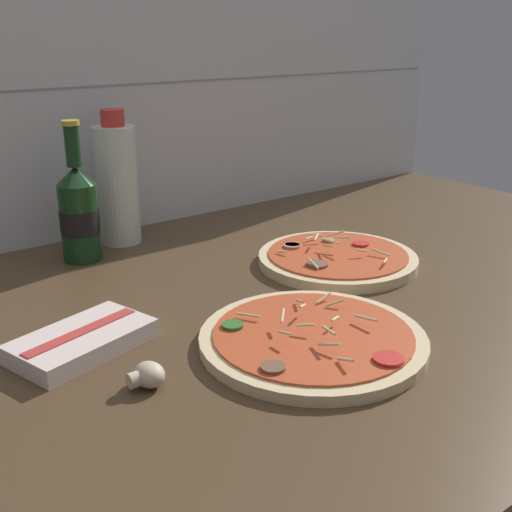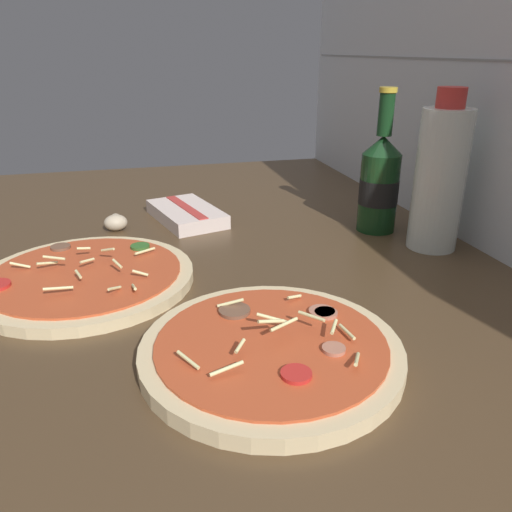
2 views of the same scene
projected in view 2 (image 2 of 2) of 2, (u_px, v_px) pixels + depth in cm
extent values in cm
cube|color=#4C3823|center=(200.00, 315.00, 61.32)|extent=(160.00, 90.00, 2.50)
cylinder|color=beige|center=(86.00, 278.00, 66.44)|extent=(28.43, 28.43, 1.43)
cylinder|color=#C14C28|center=(85.00, 273.00, 66.11)|extent=(25.02, 25.02, 0.30)
cylinder|color=brown|center=(61.00, 247.00, 73.63)|extent=(2.86, 2.86, 0.40)
cylinder|color=#336628|center=(140.00, 246.00, 73.90)|extent=(2.81, 2.81, 0.40)
cylinder|color=beige|center=(78.00, 274.00, 62.60)|extent=(1.95, 1.02, 0.57)
cylinder|color=beige|center=(134.00, 287.00, 60.53)|extent=(2.79, 0.66, 1.06)
cylinder|color=beige|center=(20.00, 265.00, 66.25)|extent=(0.47, 2.56, 1.16)
cylinder|color=beige|center=(84.00, 248.00, 69.67)|extent=(0.70, 1.87, 0.61)
cylinder|color=beige|center=(108.00, 250.00, 68.18)|extent=(1.99, 2.00, 1.06)
cylinder|color=beige|center=(54.00, 258.00, 65.25)|extent=(1.14, 2.88, 0.67)
cylinder|color=beige|center=(58.00, 288.00, 59.13)|extent=(0.82, 3.41, 0.72)
cylinder|color=beige|center=(115.00, 288.00, 60.01)|extent=(2.24, 1.62, 1.12)
cylinder|color=beige|center=(87.00, 261.00, 66.52)|extent=(1.79, 1.86, 0.64)
cylinder|color=beige|center=(117.00, 264.00, 64.69)|extent=(1.95, 1.34, 0.81)
cylinder|color=beige|center=(47.00, 263.00, 66.27)|extent=(1.65, 2.58, 0.93)
cylinder|color=beige|center=(140.00, 273.00, 63.83)|extent=(0.97, 2.10, 0.90)
cylinder|color=beige|center=(145.00, 251.00, 71.29)|extent=(2.03, 3.02, 0.41)
cylinder|color=beige|center=(271.00, 351.00, 50.30)|extent=(26.50, 26.50, 1.66)
cylinder|color=#C14C28|center=(271.00, 343.00, 49.92)|extent=(23.32, 23.32, 0.30)
cylinder|color=#B7755B|center=(334.00, 349.00, 48.23)|extent=(2.30, 2.30, 0.40)
cylinder|color=#B7755B|center=(322.00, 312.00, 55.05)|extent=(2.92, 2.92, 0.40)
cylinder|color=red|center=(296.00, 374.00, 44.51)|extent=(2.85, 2.85, 0.40)
cylinder|color=#B7755B|center=(326.00, 313.00, 54.77)|extent=(2.55, 2.55, 0.40)
cylinder|color=brown|center=(234.00, 311.00, 55.30)|extent=(3.54, 3.54, 0.40)
cylinder|color=beige|center=(271.00, 321.00, 48.37)|extent=(0.93, 2.89, 0.96)
cylinder|color=beige|center=(284.00, 324.00, 49.60)|extent=(1.53, 3.25, 0.63)
cylinder|color=beige|center=(223.00, 369.00, 44.36)|extent=(1.06, 3.30, 0.74)
cylinder|color=beige|center=(311.00, 316.00, 50.94)|extent=(2.69, 2.16, 0.46)
cylinder|color=beige|center=(334.00, 327.00, 49.93)|extent=(2.07, 1.53, 0.65)
cylinder|color=beige|center=(231.00, 303.00, 56.08)|extent=(0.88, 3.05, 1.07)
cylinder|color=beige|center=(188.00, 360.00, 45.85)|extent=(2.74, 1.90, 0.74)
cylinder|color=beige|center=(347.00, 332.00, 50.48)|extent=(2.93, 0.64, 0.43)
cylinder|color=beige|center=(294.00, 297.00, 57.80)|extent=(1.06, 1.96, 0.65)
cylinder|color=beige|center=(357.00, 359.00, 45.98)|extent=(2.90, 1.89, 1.15)
cylinder|color=beige|center=(240.00, 346.00, 47.15)|extent=(1.73, 1.45, 0.67)
cylinder|color=beige|center=(272.00, 318.00, 51.12)|extent=(1.40, 3.09, 1.13)
cylinder|color=#143819|center=(378.00, 193.00, 83.98)|extent=(6.47, 6.47, 13.08)
cone|color=#143819|center=(383.00, 145.00, 80.89)|extent=(6.47, 6.47, 2.99)
cylinder|color=#143819|center=(386.00, 114.00, 79.04)|extent=(2.46, 2.46, 6.65)
cylinder|color=gold|center=(388.00, 90.00, 77.61)|extent=(2.83, 2.83, 0.80)
cylinder|color=black|center=(378.00, 192.00, 83.88)|extent=(6.54, 6.54, 4.19)
cylinder|color=silver|center=(439.00, 181.00, 75.01)|extent=(7.49, 7.49, 21.20)
cylinder|color=red|center=(451.00, 98.00, 70.38)|extent=(4.12, 4.12, 2.89)
cylinder|color=beige|center=(116.00, 220.00, 87.11)|extent=(1.78, 1.78, 1.78)
ellipsoid|color=#C6B293|center=(116.00, 223.00, 85.70)|extent=(3.35, 3.95, 2.76)
cube|color=beige|center=(186.00, 214.00, 90.84)|extent=(18.72, 13.67, 2.40)
cube|color=#B73833|center=(186.00, 207.00, 90.35)|extent=(15.84, 5.87, 0.16)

